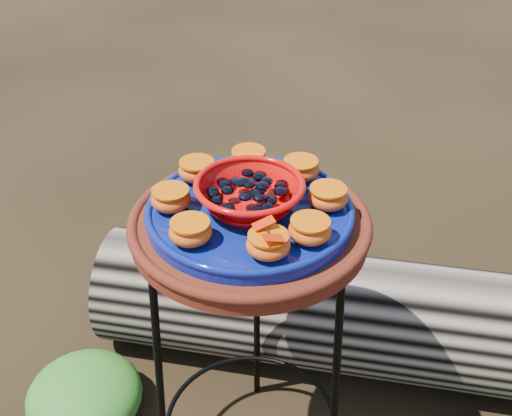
# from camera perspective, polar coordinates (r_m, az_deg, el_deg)

# --- Properties ---
(plant_stand) EXTENTS (0.44, 0.44, 0.70)m
(plant_stand) POSITION_cam_1_polar(r_m,az_deg,el_deg) (1.45, -0.48, -13.59)
(plant_stand) COLOR black
(plant_stand) RESTS_ON ground
(terracotta_saucer) EXTENTS (0.44, 0.44, 0.04)m
(terracotta_saucer) POSITION_cam_1_polar(r_m,az_deg,el_deg) (1.20, -0.56, -1.68)
(terracotta_saucer) COLOR #4B230D
(terracotta_saucer) RESTS_ON plant_stand
(cobalt_plate) EXTENTS (0.38, 0.38, 0.03)m
(cobalt_plate) POSITION_cam_1_polar(r_m,az_deg,el_deg) (1.18, -0.57, -0.47)
(cobalt_plate) COLOR #070753
(cobalt_plate) RESTS_ON terracotta_saucer
(red_bowl) EXTENTS (0.19, 0.19, 0.05)m
(red_bowl) POSITION_cam_1_polar(r_m,az_deg,el_deg) (1.16, -0.58, 1.12)
(red_bowl) COLOR #C50906
(red_bowl) RESTS_ON cobalt_plate
(glass_gems) EXTENTS (0.15, 0.15, 0.03)m
(glass_gems) POSITION_cam_1_polar(r_m,az_deg,el_deg) (1.14, -0.59, 2.76)
(glass_gems) COLOR black
(glass_gems) RESTS_ON red_bowl
(orange_half_0) EXTENTS (0.07, 0.07, 0.04)m
(orange_half_0) POSITION_cam_1_polar(r_m,az_deg,el_deg) (1.05, 1.09, -3.29)
(orange_half_0) COLOR #C63A0B
(orange_half_0) RESTS_ON cobalt_plate
(orange_half_1) EXTENTS (0.07, 0.07, 0.04)m
(orange_half_1) POSITION_cam_1_polar(r_m,az_deg,el_deg) (1.09, 4.81, -1.99)
(orange_half_1) COLOR #C63A0B
(orange_half_1) RESTS_ON cobalt_plate
(orange_half_2) EXTENTS (0.07, 0.07, 0.04)m
(orange_half_2) POSITION_cam_1_polar(r_m,az_deg,el_deg) (1.17, 6.40, 0.94)
(orange_half_2) COLOR #C63A0B
(orange_half_2) RESTS_ON cobalt_plate
(orange_half_3) EXTENTS (0.07, 0.07, 0.04)m
(orange_half_3) POSITION_cam_1_polar(r_m,az_deg,el_deg) (1.25, 3.98, 3.44)
(orange_half_3) COLOR #C63A0B
(orange_half_3) RESTS_ON cobalt_plate
(orange_half_4) EXTENTS (0.07, 0.07, 0.04)m
(orange_half_4) POSITION_cam_1_polar(r_m,az_deg,el_deg) (1.29, -0.66, 4.35)
(orange_half_4) COLOR #C63A0B
(orange_half_4) RESTS_ON cobalt_plate
(orange_half_5) EXTENTS (0.07, 0.07, 0.04)m
(orange_half_5) POSITION_cam_1_polar(r_m,az_deg,el_deg) (1.25, -5.26, 3.34)
(orange_half_5) COLOR #C63A0B
(orange_half_5) RESTS_ON cobalt_plate
(orange_half_6) EXTENTS (0.07, 0.07, 0.04)m
(orange_half_6) POSITION_cam_1_polar(r_m,az_deg,el_deg) (1.17, -7.57, 0.78)
(orange_half_6) COLOR #C63A0B
(orange_half_6) RESTS_ON cobalt_plate
(orange_half_7) EXTENTS (0.07, 0.07, 0.04)m
(orange_half_7) POSITION_cam_1_polar(r_m,az_deg,el_deg) (1.08, -5.85, -2.12)
(orange_half_7) COLOR #C63A0B
(orange_half_7) RESTS_ON cobalt_plate
(butterfly) EXTENTS (0.09, 0.08, 0.01)m
(butterfly) POSITION_cam_1_polar(r_m,az_deg,el_deg) (1.03, 1.11, -2.10)
(butterfly) COLOR red
(butterfly) RESTS_ON orange_half_0
(driftwood_log) EXTENTS (1.82, 0.69, 0.33)m
(driftwood_log) POSITION_cam_1_polar(r_m,az_deg,el_deg) (1.85, 14.14, -9.89)
(driftwood_log) COLOR black
(driftwood_log) RESTS_ON ground
(foliage_left) EXTENTS (0.30, 0.30, 0.15)m
(foliage_left) POSITION_cam_1_polar(r_m,az_deg,el_deg) (1.80, -15.02, -15.70)
(foliage_left) COLOR #2F691E
(foliage_left) RESTS_ON ground
(foliage_back) EXTENTS (0.29, 0.29, 0.14)m
(foliage_back) POSITION_cam_1_polar(r_m,az_deg,el_deg) (1.97, -1.01, -9.14)
(foliage_back) COLOR #2F691E
(foliage_back) RESTS_ON ground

